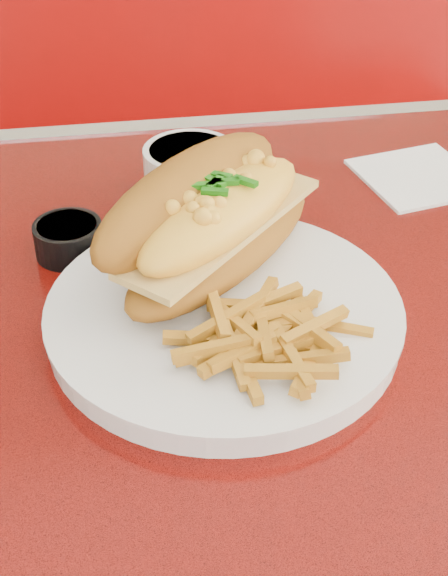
{
  "coord_description": "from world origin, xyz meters",
  "views": [
    {
      "loc": [
        -0.19,
        -0.51,
        1.2
      ],
      "look_at": [
        -0.11,
        0.0,
        0.81
      ],
      "focal_mm": 50.0,
      "sensor_mm": 36.0,
      "label": 1
    }
  ],
  "objects": [
    {
      "name": "gravy_ramekin",
      "position": [
        -0.11,
        0.23,
        0.8
      ],
      "size": [
        0.13,
        0.13,
        0.05
      ],
      "rotation": [
        0.0,
        0.0,
        -0.39
      ],
      "color": "white",
      "rests_on": "diner_table"
    },
    {
      "name": "diner_table",
      "position": [
        0.0,
        0.0,
        0.61
      ],
      "size": [
        1.23,
        0.83,
        0.77
      ],
      "color": "#B7140B",
      "rests_on": "ground"
    },
    {
      "name": "fork",
      "position": [
        -0.04,
        0.02,
        0.79
      ],
      "size": [
        0.04,
        0.16,
        0.0
      ],
      "rotation": [
        0.0,
        0.0,
        1.74
      ],
      "color": "silver",
      "rests_on": "dinner_plate"
    },
    {
      "name": "booth_bench_far",
      "position": [
        0.0,
        0.81,
        0.29
      ],
      "size": [
        1.2,
        0.51,
        0.9
      ],
      "color": "#930B09",
      "rests_on": "ground"
    },
    {
      "name": "dinner_plate",
      "position": [
        -0.11,
        0.0,
        0.78
      ],
      "size": [
        0.39,
        0.39,
        0.02
      ],
      "rotation": [
        0.0,
        0.0,
        -0.37
      ],
      "color": "white",
      "rests_on": "diner_table"
    },
    {
      "name": "paper_napkin",
      "position": [
        0.14,
        0.22,
        0.77
      ],
      "size": [
        0.14,
        0.14,
        0.0
      ],
      "primitive_type": "cube",
      "rotation": [
        0.0,
        0.0,
        0.2
      ],
      "color": "white",
      "rests_on": "diner_table"
    },
    {
      "name": "sauce_cup_left",
      "position": [
        -0.24,
        0.13,
        0.79
      ],
      "size": [
        0.09,
        0.09,
        0.03
      ],
      "rotation": [
        0.0,
        0.0,
        0.42
      ],
      "color": "black",
      "rests_on": "diner_table"
    },
    {
      "name": "mac_hoagie",
      "position": [
        -0.11,
        0.07,
        0.84
      ],
      "size": [
        0.26,
        0.26,
        0.11
      ],
      "rotation": [
        0.0,
        0.0,
        0.8
      ],
      "color": "#9B5F19",
      "rests_on": "dinner_plate"
    },
    {
      "name": "fries_pile",
      "position": [
        -0.09,
        -0.06,
        0.81
      ],
      "size": [
        0.14,
        0.14,
        0.03
      ],
      "primitive_type": null,
      "rotation": [
        0.0,
        0.0,
        -0.35
      ],
      "color": "gold",
      "rests_on": "dinner_plate"
    }
  ]
}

